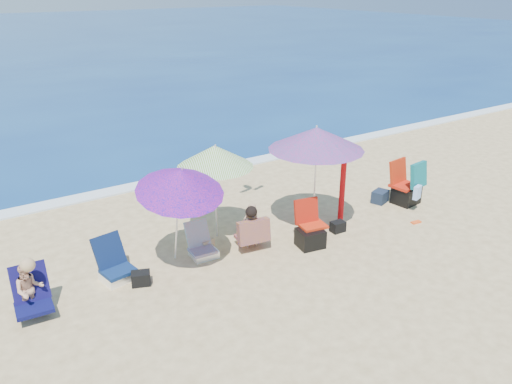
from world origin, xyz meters
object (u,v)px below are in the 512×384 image
furled_umbrella (342,185)px  camp_chair_left (310,233)px  umbrella_turquoise (316,139)px  umbrella_blue (180,181)px  chair_rainbow (202,248)px  person_center (252,227)px  chair_navy (116,268)px  umbrella_striped (215,156)px  camp_chair_right (407,188)px  person_left (30,289)px

furled_umbrella → camp_chair_left: bearing=-159.6°
umbrella_turquoise → umbrella_blue: umbrella_turquoise is taller
umbrella_turquoise → umbrella_blue: (-2.90, -0.07, -0.23)m
umbrella_blue → chair_rainbow: (0.46, 0.24, -1.48)m
umbrella_turquoise → person_center: (-1.53, -0.08, -1.44)m
camp_chair_left → umbrella_blue: bearing=167.8°
umbrella_blue → furled_umbrella: (3.50, -0.08, -0.81)m
chair_navy → camp_chair_left: (3.46, -0.87, 0.06)m
umbrella_striped → camp_chair_left: (1.30, -1.24, -1.41)m
umbrella_blue → chair_rainbow: 1.57m
umbrella_blue → person_center: size_ratio=2.24×
camp_chair_right → person_left: size_ratio=1.06×
chair_navy → person_left: (-1.39, -0.29, 0.24)m
umbrella_striped → camp_chair_right: 4.64m
chair_navy → camp_chair_right: 6.54m
umbrella_turquoise → camp_chair_left: bearing=-133.4°
person_left → umbrella_turquoise: bearing=-0.0°
chair_rainbow → furled_umbrella: bearing=-6.1°
camp_chair_right → chair_navy: bearing=175.3°
person_left → person_center: bearing=-1.3°
furled_umbrella → chair_navy: furled_umbrella is taller
umbrella_turquoise → person_left: (-5.39, 0.00, -1.43)m
chair_rainbow → person_center: person_center is taller
umbrella_striped → camp_chair_left: size_ratio=2.23×
camp_chair_left → umbrella_turquoise: bearing=46.6°
umbrella_striped → furled_umbrella: (2.45, -0.81, -0.84)m
umbrella_striped → camp_chair_right: bearing=-11.7°
umbrella_turquoise → umbrella_blue: size_ratio=1.22×
furled_umbrella → umbrella_turquoise: bearing=166.2°
furled_umbrella → person_left: furled_umbrella is taller
furled_umbrella → camp_chair_right: 1.97m
chair_rainbow → person_center: size_ratio=0.70×
camp_chair_left → chair_rainbow: bearing=158.4°
furled_umbrella → person_left: 6.01m
person_center → umbrella_striped: bearing=113.2°
camp_chair_right → person_center: camp_chair_right is taller
camp_chair_left → person_center: bearing=153.5°
umbrella_striped → camp_chair_right: (4.36, -0.90, -1.30)m
furled_umbrella → camp_chair_left: 1.35m
umbrella_striped → person_center: (0.32, -0.75, -1.24)m
umbrella_blue → person_left: size_ratio=2.09×
umbrella_blue → furled_umbrella: bearing=-1.3°
furled_umbrella → person_center: 2.17m
umbrella_turquoise → person_left: size_ratio=2.56×
umbrella_striped → camp_chair_left: bearing=-43.5°
camp_chair_left → furled_umbrella: bearing=20.4°
person_center → chair_navy: bearing=171.2°
chair_navy → umbrella_striped: bearing=9.6°
chair_navy → person_center: (2.47, -0.38, 0.24)m
umbrella_turquoise → furled_umbrella: bearing=-13.8°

